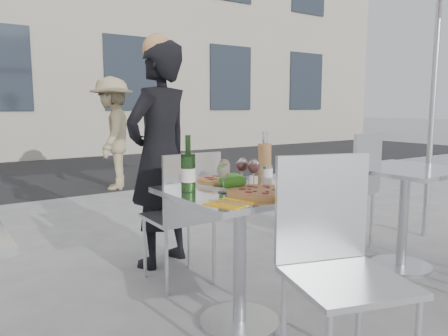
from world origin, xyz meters
TOP-DOWN VIEW (x-y plane):
  - ground at (0.00, 0.00)m, footprint 80.00×80.00m
  - street_asphalt at (0.00, 6.50)m, footprint 24.00×5.00m
  - main_table at (0.00, 0.00)m, footprint 0.72×0.72m
  - side_table_right at (1.50, 0.00)m, footprint 0.72×0.72m
  - chair_far at (0.02, 0.63)m, footprint 0.42×0.43m
  - chair_near at (0.04, -0.62)m, footprint 0.56×0.57m
  - side_chair_rfar at (1.49, 0.46)m, footprint 0.53×0.54m
  - woman_diner at (0.08, 1.10)m, footprint 0.70×0.58m
  - pedestrian_b at (0.89, 4.25)m, footprint 1.02×1.20m
  - pizza_near at (0.03, -0.15)m, footprint 0.35×0.35m
  - pizza_far at (0.02, 0.21)m, footprint 0.32×0.32m
  - salad_plate at (-0.01, 0.05)m, footprint 0.22×0.22m
  - wine_bottle at (-0.26, 0.10)m, footprint 0.07×0.08m
  - carafe at (0.31, 0.17)m, footprint 0.08×0.08m
  - sugar_shaker at (0.23, 0.06)m, footprint 0.06×0.06m
  - wineglass_white_a at (-0.12, -0.01)m, footprint 0.07×0.07m
  - wineglass_white_b at (-0.03, 0.10)m, footprint 0.07×0.07m
  - wineglass_red_a at (0.12, 0.04)m, footprint 0.07×0.07m
  - wineglass_red_b at (0.10, 0.12)m, footprint 0.07×0.07m
  - napkin_left at (-0.24, -0.24)m, footprint 0.23×0.23m
  - napkin_right at (0.27, -0.23)m, footprint 0.21×0.21m

SIDE VIEW (x-z plane):
  - ground at x=0.00m, z-range 0.00..0.00m
  - street_asphalt at x=0.00m, z-range 0.00..0.00m
  - chair_far at x=0.02m, z-range 0.08..0.98m
  - main_table at x=0.00m, z-range 0.16..0.91m
  - side_table_right at x=1.50m, z-range 0.16..0.91m
  - chair_near at x=0.04m, z-range 0.09..1.07m
  - side_chair_rfar at x=1.49m, z-range 0.09..1.07m
  - napkin_left at x=-0.24m, z-range 0.75..0.76m
  - napkin_right at x=0.27m, z-range 0.75..0.76m
  - pizza_near at x=0.03m, z-range 0.75..0.77m
  - pizza_far at x=0.02m, z-range 0.75..0.78m
  - salad_plate at x=-0.01m, z-range 0.74..0.83m
  - sugar_shaker at x=0.23m, z-range 0.75..0.86m
  - pedestrian_b at x=0.89m, z-range 0.00..1.61m
  - woman_diner at x=0.08m, z-range 0.00..1.66m
  - wineglass_white_a at x=-0.12m, z-range 0.78..0.94m
  - wineglass_white_b at x=-0.03m, z-range 0.78..0.94m
  - wineglass_red_a at x=0.12m, z-range 0.78..0.94m
  - wineglass_red_b at x=0.10m, z-range 0.78..0.94m
  - wine_bottle at x=-0.26m, z-range 0.72..1.01m
  - carafe at x=0.31m, z-range 0.72..1.01m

